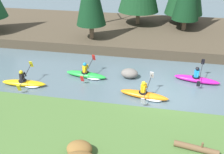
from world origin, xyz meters
TOP-DOWN VIEW (x-y plane):
  - ground_plane at (0.00, 0.00)m, footprint 90.00×90.00m
  - riverbank_far at (0.00, 10.19)m, footprint 44.00×10.40m
  - shrub_clump_second at (-3.01, -5.96)m, footprint 0.97×0.81m
  - kayaker_lead at (1.99, 2.00)m, footprint 2.79×2.06m
  - kayaker_middle at (-0.94, -0.48)m, footprint 2.80×2.07m
  - kayaker_trailing at (-4.80, 1.30)m, footprint 2.80×2.07m
  - kayaker_far_back at (-8.15, -0.48)m, footprint 2.78×2.07m
  - boulder_midstream at (-2.17, 1.78)m, footprint 1.07×0.84m
  - driftwood_log at (1.28, -4.93)m, footprint 1.67×0.52m

SIDE VIEW (x-z plane):
  - ground_plane at x=0.00m, z-range 0.00..0.00m
  - kayaker_middle at x=-0.94m, z-range -0.40..0.80m
  - kayaker_trailing at x=-4.80m, z-range -0.40..0.80m
  - kayaker_far_back at x=-8.15m, z-range -0.40..0.80m
  - kayaker_lead at x=1.99m, z-range -0.38..0.82m
  - boulder_midstream at x=-2.17m, z-range 0.00..0.60m
  - riverbank_far at x=0.00m, z-range 0.00..0.76m
  - driftwood_log at x=1.28m, z-range 0.52..0.96m
  - shrub_clump_second at x=-3.01m, z-range 0.61..1.14m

